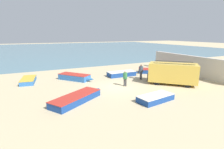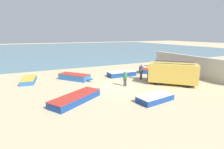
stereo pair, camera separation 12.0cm
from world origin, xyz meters
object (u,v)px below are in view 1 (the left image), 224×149
(fishing_rowboat_0, at_px, (76,77))
(fishing_rowboat_3, at_px, (122,74))
(fishing_rowboat_4, at_px, (156,98))
(fishing_rowboat_5, at_px, (152,71))
(fishing_rowboat_1, at_px, (78,98))
(fishing_rowboat_2, at_px, (29,80))
(parked_van, at_px, (172,73))
(fisherman_0, at_px, (141,70))
(fisherman_1, at_px, (125,77))

(fishing_rowboat_0, relative_size, fishing_rowboat_3, 0.94)
(fishing_rowboat_4, height_order, fishing_rowboat_5, fishing_rowboat_5)
(fishing_rowboat_1, distance_m, fishing_rowboat_5, 13.56)
(fishing_rowboat_4, bearing_deg, fishing_rowboat_3, 70.44)
(fishing_rowboat_3, bearing_deg, fishing_rowboat_5, -0.54)
(fishing_rowboat_0, distance_m, fishing_rowboat_1, 6.92)
(fishing_rowboat_0, xyz_separation_m, fishing_rowboat_2, (-5.04, 1.30, -0.09))
(fishing_rowboat_4, bearing_deg, fishing_rowboat_2, 122.46)
(fishing_rowboat_2, bearing_deg, parked_van, -110.13)
(fisherman_0, xyz_separation_m, fisherman_1, (-3.10, -1.63, -0.10))
(fishing_rowboat_3, height_order, fisherman_0, fisherman_0)
(fisherman_1, bearing_deg, parked_van, -84.76)
(fishing_rowboat_3, xyz_separation_m, fishing_rowboat_5, (4.62, -0.10, -0.02))
(fishing_rowboat_2, distance_m, fishing_rowboat_5, 15.79)
(fishing_rowboat_2, distance_m, fishing_rowboat_4, 14.21)
(fishing_rowboat_0, height_order, fishing_rowboat_3, fishing_rowboat_0)
(parked_van, height_order, fisherman_1, parked_van)
(parked_van, height_order, fishing_rowboat_0, parked_van)
(parked_van, relative_size, fishing_rowboat_3, 1.15)
(fishing_rowboat_0, xyz_separation_m, fishing_rowboat_1, (-1.51, -6.75, -0.06))
(fishing_rowboat_0, height_order, fishing_rowboat_4, fishing_rowboat_0)
(fishing_rowboat_1, bearing_deg, fishing_rowboat_3, 6.39)
(fishing_rowboat_4, bearing_deg, fishing_rowboat_1, 146.87)
(fishing_rowboat_1, distance_m, fishing_rowboat_3, 9.72)
(fishing_rowboat_5, height_order, fisherman_0, fisherman_0)
(fishing_rowboat_1, relative_size, fishing_rowboat_4, 1.35)
(fishing_rowboat_1, xyz_separation_m, fisherman_1, (5.55, 2.01, 0.71))
(fishing_rowboat_0, relative_size, fisherman_0, 2.26)
(fishing_rowboat_2, height_order, fishing_rowboat_5, fishing_rowboat_5)
(fishing_rowboat_4, xyz_separation_m, fishing_rowboat_5, (6.30, 8.70, 0.03))
(fishing_rowboat_1, bearing_deg, fishing_rowboat_2, 80.74)
(fishing_rowboat_2, xyz_separation_m, fisherman_0, (12.18, -4.41, 0.84))
(parked_van, distance_m, fishing_rowboat_5, 5.80)
(fishing_rowboat_0, bearing_deg, fishing_rowboat_5, 46.44)
(fishing_rowboat_4, height_order, fisherman_1, fisherman_1)
(fishing_rowboat_0, xyz_separation_m, fisherman_1, (4.04, -4.73, 0.65))
(fishing_rowboat_2, bearing_deg, fishing_rowboat_0, -96.58)
(fishing_rowboat_3, bearing_deg, fishing_rowboat_2, 171.05)
(fishing_rowboat_0, distance_m, fisherman_1, 6.26)
(fishing_rowboat_2, height_order, fishing_rowboat_4, fishing_rowboat_2)
(fishing_rowboat_4, bearing_deg, fisherman_1, 84.73)
(parked_van, height_order, fishing_rowboat_1, parked_van)
(fishing_rowboat_2, xyz_separation_m, fishing_rowboat_5, (15.67, -1.99, 0.02))
(fishing_rowboat_4, relative_size, fisherman_0, 2.11)
(fishing_rowboat_5, bearing_deg, fishing_rowboat_0, -153.14)
(fishing_rowboat_1, xyz_separation_m, fishing_rowboat_4, (5.83, -2.64, -0.03))
(parked_van, xyz_separation_m, fisherman_1, (-5.00, 1.45, -0.25))
(fishing_rowboat_3, distance_m, fishing_rowboat_5, 4.62)
(fishing_rowboat_5, relative_size, fisherman_0, 2.23)
(fishing_rowboat_3, height_order, fishing_rowboat_5, fishing_rowboat_3)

